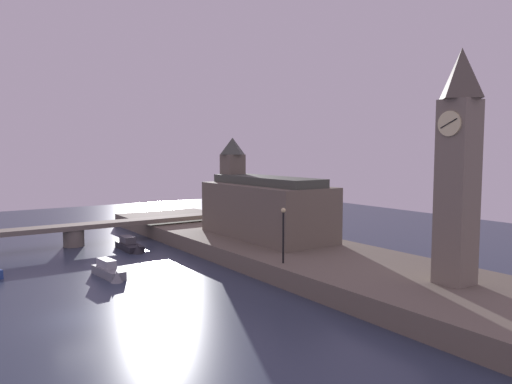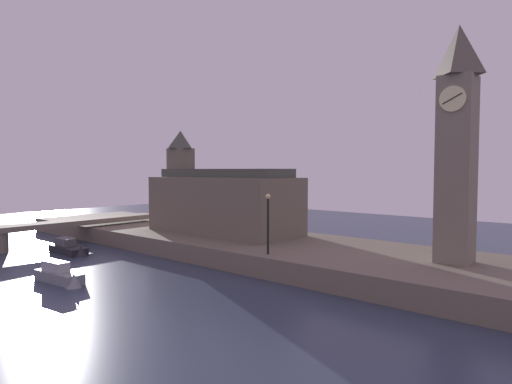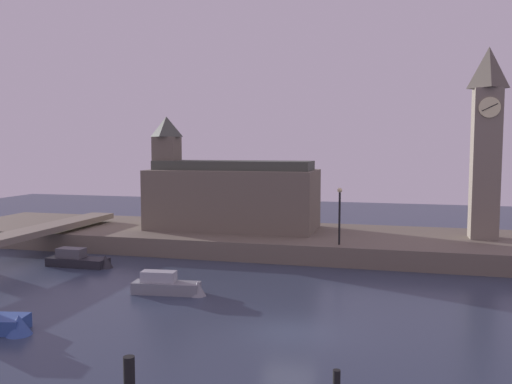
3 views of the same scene
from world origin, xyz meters
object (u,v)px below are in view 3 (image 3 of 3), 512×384
at_px(parliament_hall, 228,194).
at_px(boat_barge_dark, 84,261).
at_px(clock_tower, 486,140).
at_px(streetlamp, 340,210).
at_px(boat_cruiser_grey, 171,286).

xyz_separation_m(parliament_hall, boat_barge_dark, (-7.64, -11.02, -4.09)).
relative_size(clock_tower, parliament_hall, 1.01).
xyz_separation_m(streetlamp, boat_cruiser_grey, (-8.93, -10.56, -3.64)).
bearing_deg(parliament_hall, boat_cruiser_grey, -84.60).
bearing_deg(boat_cruiser_grey, streetlamp, 49.78).
height_order(clock_tower, parliament_hall, clock_tower).
xyz_separation_m(clock_tower, streetlamp, (-10.81, -5.67, -5.15)).
distance_m(parliament_hall, boat_cruiser_grey, 16.71).
bearing_deg(parliament_hall, clock_tower, 0.22).
relative_size(clock_tower, boat_barge_dark, 2.86).
bearing_deg(streetlamp, clock_tower, 27.65).
height_order(parliament_hall, streetlamp, parliament_hall).
xyz_separation_m(clock_tower, boat_cruiser_grey, (-19.74, -16.22, -8.80)).
distance_m(clock_tower, boat_barge_dark, 32.21).
relative_size(streetlamp, boat_barge_dark, 0.81).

